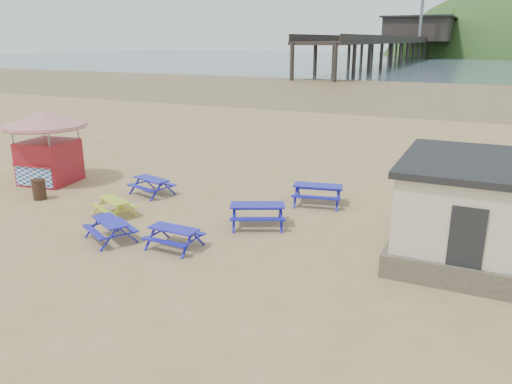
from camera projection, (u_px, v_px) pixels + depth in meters
The scene contains 12 objects.
ground at pixel (205, 223), 18.65m from camera, with size 400.00×400.00×0.00m, color tan.
wet_sand at pixel (417, 91), 66.28m from camera, with size 400.00×400.00×0.00m, color brown.
sea at pixel (467, 60), 165.87m from camera, with size 400.00×400.00×0.00m, color #465864.
picnic_table_blue_a at pixel (152, 186), 22.06m from camera, with size 2.07×1.84×0.73m.
picnic_table_blue_b at pixel (317, 195), 20.73m from camera, with size 2.27×1.97×0.83m.
picnic_table_blue_c at pixel (257, 215), 18.33m from camera, with size 2.47×2.28×0.83m.
picnic_table_blue_d at pixel (110, 230), 17.02m from camera, with size 2.15×2.01×0.71m.
picnic_table_blue_e at pixel (174, 238), 16.38m from camera, with size 1.70×1.39×0.70m.
picnic_table_yellow at pixel (115, 207), 19.40m from camera, with size 1.97×1.82×0.67m.
ice_cream_kiosk at pixel (47, 138), 23.43m from camera, with size 4.26×4.26×3.43m.
litter_bin at pixel (39, 189), 21.37m from camera, with size 0.60×0.60×0.87m.
pier at pixel (416, 43), 178.69m from camera, with size 24.00×220.00×39.29m.
Camera 1 is at (9.14, -15.03, 6.59)m, focal length 35.00 mm.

